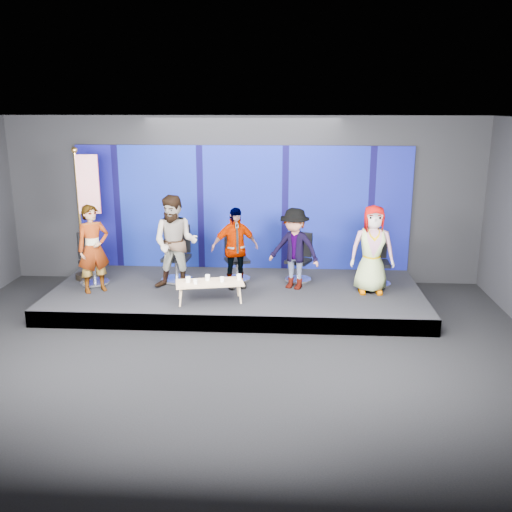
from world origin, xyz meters
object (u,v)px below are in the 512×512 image
at_px(panelist_c, 235,248).
at_px(coffee_table, 210,283).
at_px(chair_b, 177,263).
at_px(mug_e, 239,277).
at_px(flag_stand, 86,211).
at_px(chair_d, 299,265).
at_px(chair_a, 93,267).
at_px(mug_b, 195,282).
at_px(panelist_e, 372,249).
at_px(panelist_d, 294,249).
at_px(mug_a, 188,280).
at_px(mug_c, 208,278).
at_px(chair_c, 237,264).
at_px(chair_e, 376,268).
at_px(panelist_b, 175,243).
at_px(panelist_a, 93,249).
at_px(mug_d, 222,279).

distance_m(panelist_c, coffee_table, 1.02).
bearing_deg(chair_b, mug_e, -33.60).
bearing_deg(flag_stand, chair_d, -4.78).
height_order(chair_d, flag_stand, flag_stand).
distance_m(chair_a, mug_b, 2.43).
distance_m(panelist_e, flag_stand, 5.58).
height_order(chair_d, mug_b, chair_d).
xyz_separation_m(panelist_d, coffee_table, (-1.50, -0.87, -0.44)).
distance_m(chair_a, panelist_e, 5.39).
xyz_separation_m(mug_a, mug_b, (0.15, -0.09, -0.01)).
bearing_deg(mug_e, flag_stand, 161.44).
height_order(mug_a, mug_c, mug_c).
height_order(chair_a, chair_b, chair_b).
bearing_deg(mug_c, chair_a, 161.04).
bearing_deg(panelist_c, flag_stand, 152.29).
xyz_separation_m(chair_c, chair_e, (2.75, -0.16, 0.02)).
xyz_separation_m(panelist_b, coffee_table, (0.73, -0.70, -0.56)).
distance_m(chair_d, panelist_e, 1.56).
distance_m(chair_a, panelist_c, 2.83).
height_order(panelist_a, chair_e, panelist_a).
height_order(chair_e, coffee_table, chair_e).
xyz_separation_m(chair_a, chair_c, (2.78, 0.43, -0.02)).
bearing_deg(mug_a, mug_b, -31.64).
height_order(chair_e, mug_a, chair_e).
relative_size(panelist_e, mug_e, 16.53).
bearing_deg(panelist_a, mug_c, -46.64).
bearing_deg(chair_a, mug_a, -62.37).
xyz_separation_m(panelist_a, mug_c, (2.18, -0.36, -0.41)).
bearing_deg(coffee_table, panelist_a, 168.62).
height_order(panelist_e, mug_a, panelist_e).
height_order(chair_a, chair_d, chair_a).
distance_m(panelist_d, flag_stand, 4.15).
distance_m(chair_e, mug_d, 3.11).
xyz_separation_m(panelist_e, flag_stand, (-5.53, 0.50, 0.57)).
bearing_deg(mug_d, mug_c, 163.95).
bearing_deg(panelist_e, chair_c, 165.86).
bearing_deg(panelist_a, chair_a, 76.29).
relative_size(chair_b, coffee_table, 0.88).
xyz_separation_m(chair_c, mug_b, (-0.58, -1.48, 0.09)).
relative_size(chair_c, mug_e, 9.65).
bearing_deg(mug_b, mug_c, 51.93).
bearing_deg(chair_c, coffee_table, -125.56).
bearing_deg(mug_d, chair_c, 84.31).
bearing_deg(mug_e, mug_d, -152.40).
bearing_deg(chair_e, coffee_table, -159.64).
relative_size(chair_b, panelist_e, 0.67).
relative_size(chair_a, coffee_table, 0.80).
bearing_deg(mug_a, chair_b, 109.39).
distance_m(panelist_c, mug_b, 1.21).
height_order(chair_b, chair_c, chair_b).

